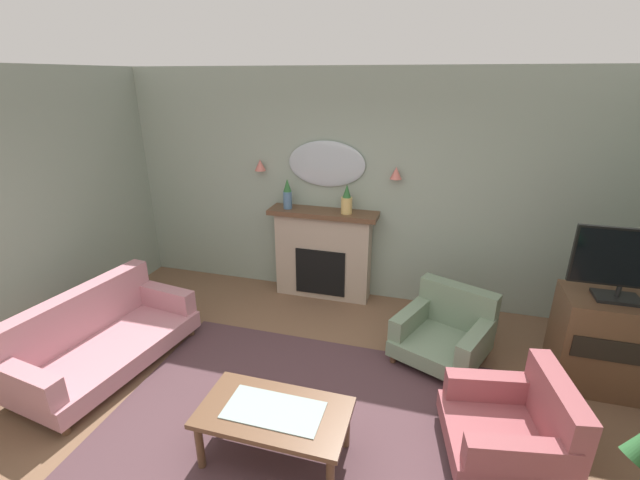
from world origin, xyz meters
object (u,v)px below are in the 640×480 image
(coffee_table, at_px, (274,416))
(mantel_vase_left, at_px, (347,201))
(floral_couch, at_px, (99,337))
(tv_cabinet, at_px, (603,342))
(wall_mirror, at_px, (326,164))
(wall_sconce_left, at_px, (260,165))
(armchair_near_fireplace, at_px, (446,330))
(fireplace, at_px, (323,255))
(wall_sconce_right, at_px, (396,173))
(armchair_in_corner, at_px, (516,425))
(tv_flatscreen, at_px, (626,263))
(mantel_vase_centre, at_px, (287,194))

(coffee_table, bearing_deg, mantel_vase_left, 91.20)
(floral_couch, xyz_separation_m, tv_cabinet, (4.63, 1.05, 0.13))
(wall_mirror, bearing_deg, wall_sconce_left, -176.63)
(armchair_near_fireplace, xyz_separation_m, tv_cabinet, (1.37, -0.04, 0.15))
(fireplace, xyz_separation_m, wall_sconce_left, (-0.85, 0.09, 1.09))
(wall_sconce_right, distance_m, tv_cabinet, 2.63)
(wall_sconce_left, distance_m, wall_sconce_right, 1.70)
(armchair_near_fireplace, bearing_deg, fireplace, 149.01)
(fireplace, distance_m, wall_sconce_left, 1.38)
(wall_mirror, distance_m, tv_cabinet, 3.37)
(wall_sconce_right, height_order, tv_cabinet, wall_sconce_right)
(armchair_near_fireplace, height_order, armchair_in_corner, same)
(fireplace, relative_size, wall_mirror, 1.42)
(fireplace, height_order, coffee_table, fireplace)
(wall_mirror, bearing_deg, floral_couch, -128.23)
(fireplace, distance_m, tv_flatscreen, 3.16)
(tv_cabinet, distance_m, tv_flatscreen, 0.80)
(mantel_vase_centre, bearing_deg, tv_flatscreen, -16.05)
(wall_sconce_left, relative_size, wall_sconce_right, 1.00)
(wall_mirror, height_order, tv_cabinet, wall_mirror)
(armchair_near_fireplace, relative_size, tv_cabinet, 1.19)
(armchair_in_corner, height_order, tv_flatscreen, tv_flatscreen)
(mantel_vase_left, xyz_separation_m, wall_sconce_left, (-1.15, 0.12, 0.35))
(fireplace, relative_size, armchair_near_fireplace, 1.27)
(mantel_vase_centre, bearing_deg, mantel_vase_left, -0.00)
(mantel_vase_left, height_order, armchair_near_fireplace, mantel_vase_left)
(armchair_in_corner, bearing_deg, mantel_vase_centre, 140.48)
(fireplace, relative_size, coffee_table, 1.24)
(wall_mirror, height_order, armchair_in_corner, wall_mirror)
(mantel_vase_centre, distance_m, wall_mirror, 0.61)
(fireplace, bearing_deg, mantel_vase_left, -5.39)
(mantel_vase_left, bearing_deg, tv_flatscreen, -20.31)
(wall_sconce_right, distance_m, tv_flatscreen, 2.38)
(mantel_vase_left, distance_m, tv_flatscreen, 2.80)
(mantel_vase_left, xyz_separation_m, coffee_table, (0.05, -2.56, -0.93))
(mantel_vase_centre, relative_size, wall_sconce_right, 2.69)
(wall_mirror, distance_m, wall_sconce_right, 0.85)
(fireplace, relative_size, wall_sconce_left, 9.71)
(wall_mirror, distance_m, floral_couch, 3.09)
(wall_sconce_left, distance_m, tv_cabinet, 4.10)
(fireplace, bearing_deg, mantel_vase_centre, -176.40)
(wall_sconce_left, bearing_deg, tv_flatscreen, -16.12)
(floral_couch, bearing_deg, armchair_near_fireplace, 18.52)
(armchair_near_fireplace, bearing_deg, coffee_table, -125.95)
(tv_cabinet, bearing_deg, floral_couch, -167.23)
(armchair_near_fireplace, bearing_deg, wall_sconce_left, 156.91)
(wall_mirror, relative_size, wall_sconce_right, 6.86)
(armchair_in_corner, xyz_separation_m, tv_cabinet, (0.85, 1.13, 0.15))
(mantel_vase_centre, xyz_separation_m, wall_mirror, (0.45, 0.17, 0.37))
(wall_sconce_left, xyz_separation_m, wall_sconce_right, (1.70, 0.00, 0.00))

